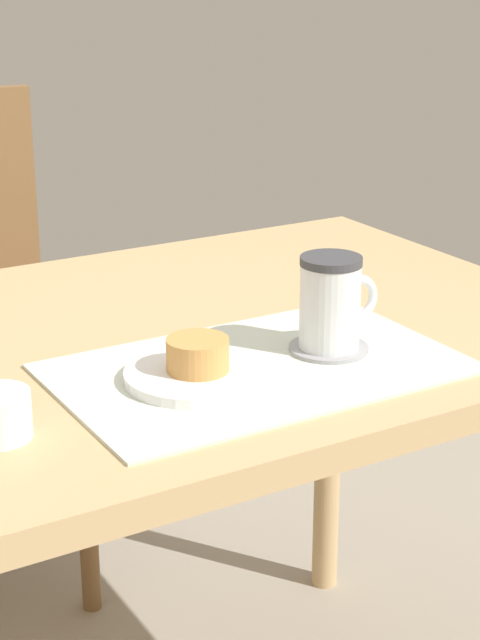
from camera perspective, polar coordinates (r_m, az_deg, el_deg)
The scene contains 6 objects.
dining_table at distance 1.45m, azimuth -2.30°, elevation -3.69°, with size 1.02×0.76×0.73m.
placemat at distance 1.27m, azimuth 0.92°, elevation -2.57°, with size 0.47×0.30×0.00m, color silver.
pastry_plate at distance 1.23m, azimuth -2.26°, elevation -2.95°, with size 0.17×0.17×0.01m, color white.
pastry at distance 1.22m, azimuth -2.27°, elevation -1.85°, with size 0.07×0.07×0.04m, color tan.
coffee_coaster at distance 1.32m, azimuth 4.75°, elevation -1.51°, with size 0.10×0.10×0.01m, color #99999E.
coffee_mug at distance 1.30m, azimuth 4.91°, elevation 0.97°, with size 0.11×0.08×0.11m.
Camera 1 is at (-0.63, -1.17, 1.22)m, focal length 60.00 mm.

